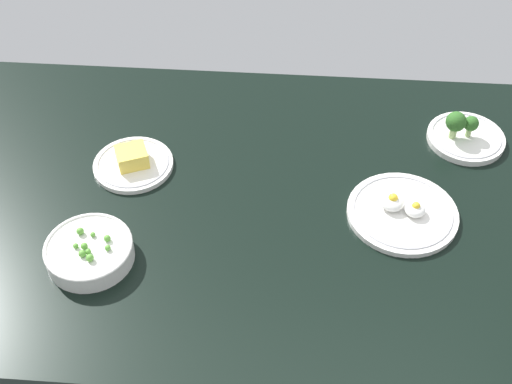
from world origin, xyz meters
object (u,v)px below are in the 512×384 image
bowl_peas (89,251)px  plate_eggs (402,212)px  plate_broccoli (465,135)px  plate_cheese (133,162)px

bowl_peas → plate_eggs: size_ratio=0.75×
plate_broccoli → plate_eggs: (15.87, 24.33, -0.85)cm
bowl_peas → plate_broccoli: plate_broccoli is taller
plate_cheese → plate_broccoli: bearing=-169.1°
plate_broccoli → plate_eggs: size_ratio=0.77×
plate_eggs → plate_broccoli: bearing=-123.1°
bowl_peas → plate_cheese: size_ratio=0.97×
plate_cheese → plate_eggs: bearing=170.1°
bowl_peas → plate_eggs: (-60.87, -16.03, -1.23)cm
plate_broccoli → plate_eggs: plate_broccoli is taller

